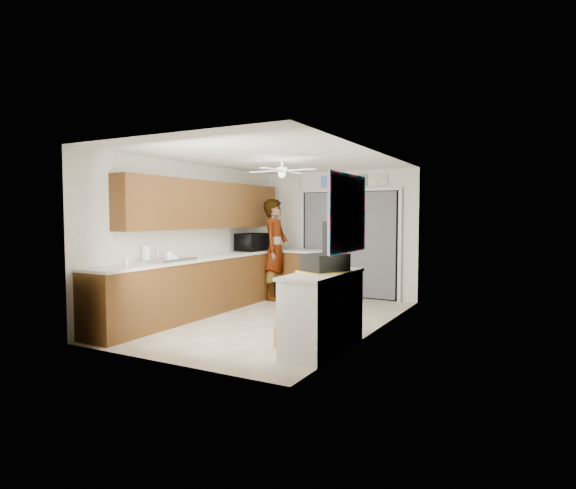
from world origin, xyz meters
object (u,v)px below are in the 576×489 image
at_px(cardboard_box, 295,336).
at_px(navy_crate, 301,336).
at_px(microwave, 252,242).
at_px(suitcase, 325,263).
at_px(man, 275,249).
at_px(dog, 319,300).
at_px(paper_towel_roll, 146,254).
at_px(cup, 174,258).

bearing_deg(cardboard_box, navy_crate, 90.00).
distance_m(microwave, navy_crate, 3.46).
xyz_separation_m(suitcase, navy_crate, (-0.32, 0.00, -0.95)).
relative_size(microwave, suitcase, 1.21).
distance_m(cardboard_box, man, 3.48).
distance_m(navy_crate, dog, 1.90).
xyz_separation_m(paper_towel_roll, man, (0.50, 2.88, -0.10)).
relative_size(microwave, man, 0.32).
relative_size(cup, navy_crate, 0.40).
distance_m(microwave, suitcase, 3.54).
distance_m(microwave, paper_towel_roll, 2.64).
xyz_separation_m(paper_towel_roll, cardboard_box, (2.40, 0.08, -0.93)).
relative_size(microwave, navy_crate, 1.85).
distance_m(cardboard_box, dog, 2.05).
bearing_deg(cup, navy_crate, -1.46).
bearing_deg(dog, navy_crate, -79.57).
bearing_deg(cardboard_box, microwave, 131.74).
bearing_deg(suitcase, navy_crate, -156.60).
distance_m(cardboard_box, navy_crate, 0.17).
bearing_deg(cardboard_box, paper_towel_roll, -178.12).
distance_m(paper_towel_roll, man, 2.92).
xyz_separation_m(microwave, paper_towel_roll, (-0.12, -2.64, -0.05)).
relative_size(cardboard_box, man, 0.23).
relative_size(suitcase, navy_crate, 1.53).
height_order(suitcase, dog, suitcase).
relative_size(microwave, cardboard_box, 1.40).
bearing_deg(cardboard_box, cup, 174.21).
bearing_deg(suitcase, cup, -157.15).
bearing_deg(suitcase, cardboard_box, -129.46).
xyz_separation_m(cup, man, (0.24, 2.58, -0.03)).
bearing_deg(dog, suitcase, -70.95).
bearing_deg(suitcase, paper_towel_roll, -150.79).
bearing_deg(paper_towel_roll, suitcase, 4.98).
height_order(cardboard_box, man, man).
xyz_separation_m(microwave, cup, (0.14, -2.34, -0.12)).
xyz_separation_m(paper_towel_roll, navy_crate, (2.40, 0.24, -0.96)).
relative_size(cup, dog, 0.23).
height_order(microwave, dog, microwave).
xyz_separation_m(cardboard_box, dog, (-0.58, 1.97, 0.08)).
bearing_deg(navy_crate, cardboard_box, -90.00).
height_order(man, dog, man).
relative_size(cup, cardboard_box, 0.30).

